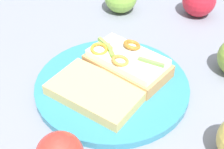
{
  "coord_description": "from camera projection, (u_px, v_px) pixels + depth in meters",
  "views": [
    {
      "loc": [
        -0.39,
        -0.24,
        0.41
      ],
      "look_at": [
        0.0,
        0.0,
        0.03
      ],
      "focal_mm": 52.35,
      "sensor_mm": 36.0,
      "label": 1
    }
  ],
  "objects": [
    {
      "name": "apple_3",
      "position": [
        199.0,
        0.0,
        0.8
      ],
      "size": [
        0.1,
        0.1,
        0.08
      ],
      "primitive_type": "sphere",
      "rotation": [
        0.0,
        0.0,
        5.97
      ],
      "color": "red",
      "rests_on": "ground_plane"
    },
    {
      "name": "ground_plane",
      "position": [
        112.0,
        88.0,
        0.61
      ],
      "size": [
        2.0,
        2.0,
        0.0
      ],
      "primitive_type": "plane",
      "color": "slate",
      "rests_on": "ground"
    },
    {
      "name": "bread_slice_side",
      "position": [
        95.0,
        92.0,
        0.57
      ],
      "size": [
        0.11,
        0.16,
        0.02
      ],
      "primitive_type": "cube",
      "rotation": [
        0.0,
        0.0,
        4.66
      ],
      "color": "tan",
      "rests_on": "plate"
    },
    {
      "name": "sandwich",
      "position": [
        127.0,
        63.0,
        0.62
      ],
      "size": [
        0.11,
        0.17,
        0.05
      ],
      "rotation": [
        0.0,
        0.0,
        4.57
      ],
      "color": "#B6814F",
      "rests_on": "plate"
    },
    {
      "name": "plate",
      "position": [
        112.0,
        86.0,
        0.61
      ],
      "size": [
        0.29,
        0.29,
        0.01
      ],
      "primitive_type": "cylinder",
      "color": "teal",
      "rests_on": "ground_plane"
    }
  ]
}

